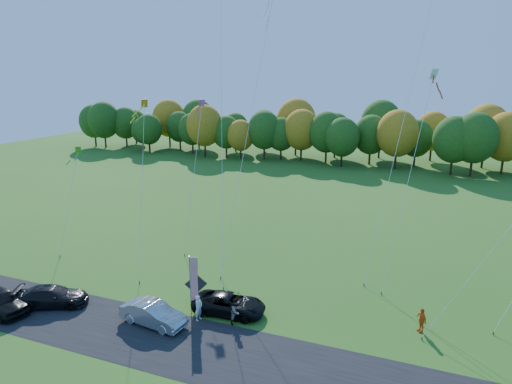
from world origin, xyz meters
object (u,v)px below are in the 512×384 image
at_px(black_suv, 229,304).
at_px(silver_sedan, 153,314).
at_px(person_east, 421,320).
at_px(feather_flag, 193,279).

height_order(black_suv, silver_sedan, silver_sedan).
distance_m(black_suv, person_east, 12.26).
distance_m(person_east, feather_flag, 14.67).
bearing_deg(black_suv, feather_flag, 105.92).
bearing_deg(person_east, black_suv, -115.25).
bearing_deg(feather_flag, person_east, 12.68).
relative_size(black_suv, feather_flag, 1.20).
relative_size(black_suv, person_east, 3.10).
relative_size(person_east, feather_flag, 0.39).
xyz_separation_m(silver_sedan, person_east, (15.93, 5.43, 0.05)).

